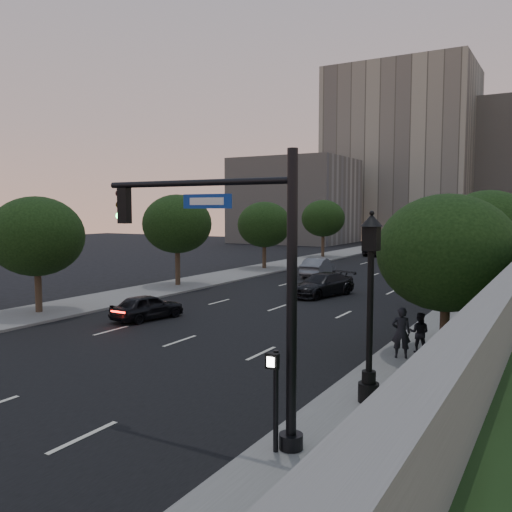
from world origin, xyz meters
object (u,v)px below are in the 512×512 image
Objects in this scene: traffic_signal_mast at (250,294)px; sedan_far_right at (447,262)px; pedestrian_b at (419,333)px; pedestrian_c at (484,306)px; sedan_near_right at (322,285)px; street_lamp at (370,316)px; sedan_mid_left at (318,267)px; sedan_far_left at (379,251)px; pedestrian_a at (401,332)px; sedan_near_left at (147,307)px.

sedan_far_right is at bearing 94.35° from traffic_signal_mast.
pedestrian_b is 7.19m from pedestrian_c.
pedestrian_c reaches higher than sedan_near_right.
pedestrian_c is at bearing -104.97° from pedestrian_b.
sedan_mid_left is at bearing 116.13° from street_lamp.
pedestrian_a is at bearing 120.33° from sedan_far_left.
street_lamp is at bearing 66.61° from traffic_signal_mast.
sedan_near_right is 11.29m from pedestrian_c.
pedestrian_a is (13.32, -1.19, 0.44)m from sedan_near_left.
pedestrian_c is (3.09, 17.05, -2.70)m from traffic_signal_mast.
sedan_near_left is 42.65m from sedan_far_left.
sedan_near_left is at bearing -22.42° from pedestrian_a.
sedan_near_right is 14.58m from pedestrian_b.
sedan_near_left is at bearing -90.35° from sedan_far_right.
pedestrian_a is at bearing 82.11° from traffic_signal_mast.
sedan_far_left is 0.91× the size of sedan_near_right.
traffic_signal_mast is 1.46× the size of sedan_far_right.
sedan_far_right is at bearing -88.31° from pedestrian_c.
sedan_far_left is 2.89× the size of pedestrian_c.
traffic_signal_mast reaches higher than sedan_mid_left.
sedan_mid_left is at bearing -77.00° from pedestrian_a.
sedan_far_left is 45.22m from pedestrian_b.
pedestrian_a is (1.24, 8.92, -2.57)m from traffic_signal_mast.
street_lamp is 1.19× the size of sedan_far_left.
sedan_mid_left reaches higher than sedan_far_left.
sedan_far_left is 0.98× the size of sedan_far_right.
sedan_far_left is 15.40m from sedan_far_right.
street_lamp reaches higher than sedan_mid_left.
sedan_far_right is (8.96, 30.92, 0.15)m from sedan_near_left.
pedestrian_a is (12.79, -21.88, 0.31)m from sedan_mid_left.
street_lamp is at bearing 110.25° from sedan_mid_left.
sedan_near_left is 32.19m from sedan_far_right.
traffic_signal_mast is 10.50m from pedestrian_b.
pedestrian_a is 8.34m from pedestrian_c.
sedan_mid_left is 22.01m from sedan_far_left.
pedestrian_a reaches higher than sedan_near_right.
pedestrian_b is (-0.01, 6.15, -1.71)m from street_lamp.
street_lamp reaches higher than sedan_near_right.
sedan_far_right is (10.00, -11.71, 0.16)m from sedan_far_left.
traffic_signal_mast is 9.36m from pedestrian_a.
sedan_far_right is 2.93× the size of pedestrian_c.
traffic_signal_mast is 22.91m from sedan_near_right.
pedestrian_a reaches higher than pedestrian_b.
street_lamp is 3.61× the size of pedestrian_b.
traffic_signal_mast is 1.25× the size of street_lamp.
street_lamp reaches higher than sedan_far_left.
sedan_near_right is (5.85, -31.22, 0.09)m from sedan_far_left.
sedan_near_left is (-12.08, 10.11, -3.01)m from traffic_signal_mast.
traffic_signal_mast is at bearing 77.17° from pedestrian_b.
sedan_far_right reaches higher than sedan_mid_left.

